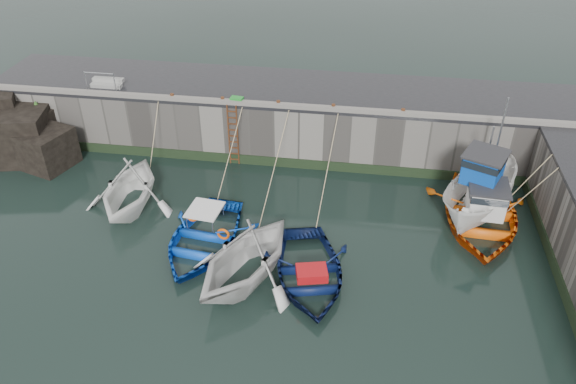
# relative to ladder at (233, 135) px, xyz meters

# --- Properties ---
(ground) EXTENTS (120.00, 120.00, 0.00)m
(ground) POSITION_rel_ladder_xyz_m (2.00, -9.91, -1.59)
(ground) COLOR black
(ground) RESTS_ON ground
(quay_back) EXTENTS (30.00, 5.00, 3.00)m
(quay_back) POSITION_rel_ladder_xyz_m (2.00, 2.59, -0.09)
(quay_back) COLOR slate
(quay_back) RESTS_ON ground
(road_back) EXTENTS (30.00, 5.00, 0.16)m
(road_back) POSITION_rel_ladder_xyz_m (2.00, 2.59, 1.49)
(road_back) COLOR black
(road_back) RESTS_ON quay_back
(kerb_back) EXTENTS (30.00, 0.30, 0.20)m
(kerb_back) POSITION_rel_ladder_xyz_m (2.00, 0.24, 1.67)
(kerb_back) COLOR slate
(kerb_back) RESTS_ON road_back
(algae_back) EXTENTS (30.00, 0.08, 0.50)m
(algae_back) POSITION_rel_ladder_xyz_m (2.00, 0.05, -1.34)
(algae_back) COLOR black
(algae_back) RESTS_ON ground
(algae_right) EXTENTS (0.08, 15.00, 0.50)m
(algae_right) POSITION_rel_ladder_xyz_m (13.96, -7.41, -1.34)
(algae_right) COLOR black
(algae_right) RESTS_ON ground
(rock_outcrop) EXTENTS (5.85, 4.24, 3.41)m
(rock_outcrop) POSITION_rel_ladder_xyz_m (-10.92, -0.80, -0.33)
(rock_outcrop) COLOR black
(rock_outcrop) RESTS_ON ground
(ladder) EXTENTS (0.51, 0.08, 3.20)m
(ladder) POSITION_rel_ladder_xyz_m (0.00, 0.00, 0.00)
(ladder) COLOR #3F1E0F
(ladder) RESTS_ON ground
(boat_near_white) EXTENTS (4.47, 5.10, 2.57)m
(boat_near_white) POSITION_rel_ladder_xyz_m (-3.73, -4.30, -1.59)
(boat_near_white) COLOR white
(boat_near_white) RESTS_ON ground
(boat_near_white_rope) EXTENTS (0.04, 3.21, 3.10)m
(boat_near_white_rope) POSITION_rel_ladder_xyz_m (-3.73, -0.86, -1.59)
(boat_near_white_rope) COLOR tan
(boat_near_white_rope) RESTS_ON ground
(boat_near_blue) EXTENTS (4.46, 5.84, 1.13)m
(boat_near_blue) POSITION_rel_ladder_xyz_m (0.16, -6.45, -1.59)
(boat_near_blue) COLOR blue
(boat_near_blue) RESTS_ON ground
(boat_near_blue_rope) EXTENTS (0.04, 4.80, 3.10)m
(boat_near_blue_rope) POSITION_rel_ladder_xyz_m (0.16, -1.93, -1.59)
(boat_near_blue_rope) COLOR tan
(boat_near_blue_rope) RESTS_ON ground
(boat_near_blacktrim) EXTENTS (6.29, 6.67, 2.79)m
(boat_near_blacktrim) POSITION_rel_ladder_xyz_m (2.36, -8.19, -1.59)
(boat_near_blacktrim) COLOR silver
(boat_near_blacktrim) RESTS_ON ground
(boat_near_blacktrim_rope) EXTENTS (0.04, 6.33, 3.10)m
(boat_near_blacktrim_rope) POSITION_rel_ladder_xyz_m (2.36, -2.80, -1.59)
(boat_near_blacktrim_rope) COLOR tan
(boat_near_blacktrim_rope) RESTS_ON ground
(boat_near_navy) EXTENTS (4.88, 6.00, 1.09)m
(boat_near_navy) POSITION_rel_ladder_xyz_m (4.69, -7.79, -1.59)
(boat_near_navy) COLOR #0A163F
(boat_near_navy) RESTS_ON ground
(boat_near_navy_rope) EXTENTS (0.04, 5.97, 3.10)m
(boat_near_navy_rope) POSITION_rel_ladder_xyz_m (4.69, -2.60, -1.59)
(boat_near_navy_rope) COLOR tan
(boat_near_navy_rope) RESTS_ON ground
(boat_far_white) EXTENTS (4.73, 6.64, 5.41)m
(boat_far_white) POSITION_rel_ladder_xyz_m (11.48, -2.58, -0.57)
(boat_far_white) COLOR white
(boat_far_white) RESTS_ON ground
(boat_far_orange) EXTENTS (4.98, 6.74, 4.35)m
(boat_far_orange) POSITION_rel_ladder_xyz_m (11.50, -3.24, -1.16)
(boat_far_orange) COLOR #F2600C
(boat_far_orange) RESTS_ON ground
(fish_crate) EXTENTS (0.63, 0.44, 0.29)m
(fish_crate) POSITION_rel_ladder_xyz_m (0.19, 0.39, 1.71)
(fish_crate) COLOR #198925
(fish_crate) RESTS_ON road_back
(railing) EXTENTS (1.60, 1.05, 1.00)m
(railing) POSITION_rel_ladder_xyz_m (-6.75, 1.33, 1.77)
(railing) COLOR #A5A8AD
(railing) RESTS_ON road_back
(bollard_a) EXTENTS (0.18, 0.18, 0.28)m
(bollard_a) POSITION_rel_ladder_xyz_m (-3.00, 0.34, 1.71)
(bollard_a) COLOR #3F1E0F
(bollard_a) RESTS_ON road_back
(bollard_b) EXTENTS (0.18, 0.18, 0.28)m
(bollard_b) POSITION_rel_ladder_xyz_m (-0.50, 0.34, 1.71)
(bollard_b) COLOR #3F1E0F
(bollard_b) RESTS_ON road_back
(bollard_c) EXTENTS (0.18, 0.18, 0.28)m
(bollard_c) POSITION_rel_ladder_xyz_m (2.20, 0.34, 1.71)
(bollard_c) COLOR #3F1E0F
(bollard_c) RESTS_ON road_back
(bollard_d) EXTENTS (0.18, 0.18, 0.28)m
(bollard_d) POSITION_rel_ladder_xyz_m (4.80, 0.34, 1.71)
(bollard_d) COLOR #3F1E0F
(bollard_d) RESTS_ON road_back
(bollard_e) EXTENTS (0.18, 0.18, 0.28)m
(bollard_e) POSITION_rel_ladder_xyz_m (8.00, 0.34, 1.71)
(bollard_e) COLOR #3F1E0F
(bollard_e) RESTS_ON road_back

